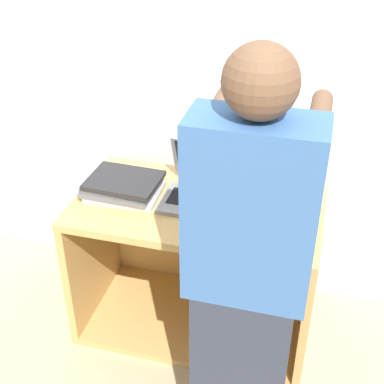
{
  "coord_description": "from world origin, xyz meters",
  "views": [
    {
      "loc": [
        0.49,
        -1.59,
        2.01
      ],
      "look_at": [
        0.0,
        0.21,
        0.83
      ],
      "focal_mm": 50.0,
      "sensor_mm": 36.0,
      "label": 1
    }
  ],
  "objects_px": {
    "laptop_stack_right": "(277,204)",
    "person": "(247,281)",
    "laptop_stack_left": "(123,186)",
    "laptop_open": "(201,188)"
  },
  "relations": [
    {
      "from": "laptop_stack_right",
      "to": "person",
      "type": "bearing_deg",
      "value": -93.44
    },
    {
      "from": "laptop_stack_right",
      "to": "person",
      "type": "distance_m",
      "value": 0.55
    },
    {
      "from": "laptop_stack_left",
      "to": "laptop_open",
      "type": "bearing_deg",
      "value": 8.95
    },
    {
      "from": "laptop_open",
      "to": "laptop_stack_left",
      "type": "relative_size",
      "value": 0.98
    },
    {
      "from": "laptop_stack_left",
      "to": "person",
      "type": "height_order",
      "value": "person"
    },
    {
      "from": "laptop_open",
      "to": "laptop_stack_left",
      "type": "height_order",
      "value": "laptop_open"
    },
    {
      "from": "laptop_stack_right",
      "to": "laptop_stack_left",
      "type": "bearing_deg",
      "value": -179.88
    },
    {
      "from": "laptop_open",
      "to": "person",
      "type": "xyz_separation_m",
      "value": [
        0.31,
        -0.6,
        0.05
      ]
    },
    {
      "from": "laptop_open",
      "to": "person",
      "type": "height_order",
      "value": "person"
    },
    {
      "from": "laptop_stack_right",
      "to": "laptop_open",
      "type": "bearing_deg",
      "value": 171.25
    }
  ]
}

